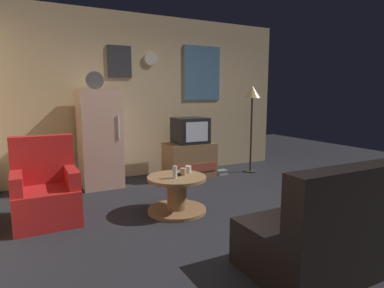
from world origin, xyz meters
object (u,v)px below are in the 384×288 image
(tv_stand, at_px, (190,160))
(book_stack, at_px, (221,172))
(mug_ceramic_tan, at_px, (183,172))
(mug_ceramic_white, at_px, (188,169))
(crt_tv, at_px, (190,130))
(armchair, at_px, (46,192))
(standing_lamp, at_px, (252,99))
(coffee_table, at_px, (177,194))
(couch, at_px, (345,229))
(fridge, at_px, (100,139))
(remote_control, at_px, (179,175))
(wine_glass, at_px, (175,172))

(tv_stand, xyz_separation_m, book_stack, (0.57, -0.15, -0.26))
(book_stack, bearing_deg, mug_ceramic_tan, -136.84)
(mug_ceramic_white, height_order, mug_ceramic_tan, same)
(crt_tv, distance_m, armchair, 2.64)
(mug_ceramic_white, bearing_deg, standing_lamp, 31.98)
(standing_lamp, height_order, coffee_table, standing_lamp)
(couch, xyz_separation_m, book_stack, (0.75, 3.12, -0.27))
(fridge, relative_size, crt_tv, 3.28)
(standing_lamp, relative_size, mug_ceramic_tan, 17.67)
(fridge, relative_size, remote_control, 11.80)
(armchair, bearing_deg, couch, -45.45)
(tv_stand, relative_size, armchair, 0.87)
(remote_control, bearing_deg, mug_ceramic_tan, -48.41)
(coffee_table, height_order, mug_ceramic_white, mug_ceramic_white)
(crt_tv, distance_m, mug_ceramic_white, 1.59)
(wine_glass, bearing_deg, tv_stand, 57.59)
(standing_lamp, height_order, book_stack, standing_lamp)
(coffee_table, xyz_separation_m, armchair, (-1.44, 0.42, 0.12))
(crt_tv, bearing_deg, armchair, -156.24)
(couch, distance_m, book_stack, 3.22)
(tv_stand, relative_size, remote_control, 5.60)
(remote_control, height_order, couch, couch)
(standing_lamp, height_order, remote_control, standing_lamp)
(fridge, relative_size, coffee_table, 2.46)
(mug_ceramic_tan, bearing_deg, book_stack, 43.16)
(armchair, distance_m, couch, 3.11)
(standing_lamp, xyz_separation_m, mug_ceramic_tan, (-2.01, -1.26, -0.87))
(mug_ceramic_tan, bearing_deg, remote_control, 163.58)
(crt_tv, relative_size, book_stack, 2.51)
(tv_stand, distance_m, armchair, 2.59)
(tv_stand, bearing_deg, couch, -93.24)
(mug_ceramic_tan, relative_size, remote_control, 0.60)
(crt_tv, bearing_deg, book_stack, -14.60)
(mug_ceramic_white, distance_m, armchair, 1.69)
(standing_lamp, xyz_separation_m, remote_control, (-2.06, -1.25, -0.90))
(fridge, bearing_deg, mug_ceramic_tan, -66.81)
(book_stack, bearing_deg, mug_ceramic_white, -136.28)
(fridge, xyz_separation_m, wine_glass, (0.53, -1.66, -0.23))
(tv_stand, xyz_separation_m, remote_control, (-0.88, -1.44, 0.16))
(book_stack, bearing_deg, wine_glass, -137.95)
(remote_control, xyz_separation_m, couch, (0.69, -1.82, -0.14))
(standing_lamp, distance_m, book_stack, 1.45)
(fridge, bearing_deg, crt_tv, -4.55)
(coffee_table, height_order, mug_ceramic_tan, mug_ceramic_tan)
(couch, bearing_deg, mug_ceramic_tan, 109.62)
(remote_control, relative_size, couch, 0.09)
(standing_lamp, bearing_deg, book_stack, 175.63)
(fridge, bearing_deg, tv_stand, -4.55)
(crt_tv, relative_size, standing_lamp, 0.34)
(standing_lamp, bearing_deg, tv_stand, 170.73)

